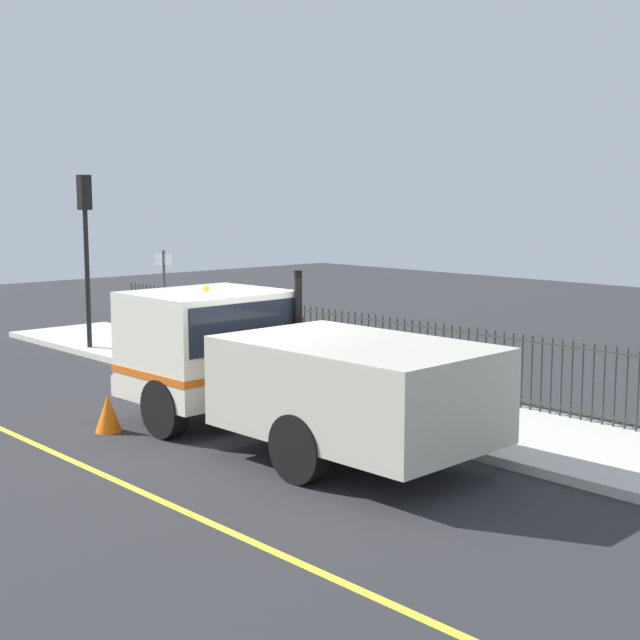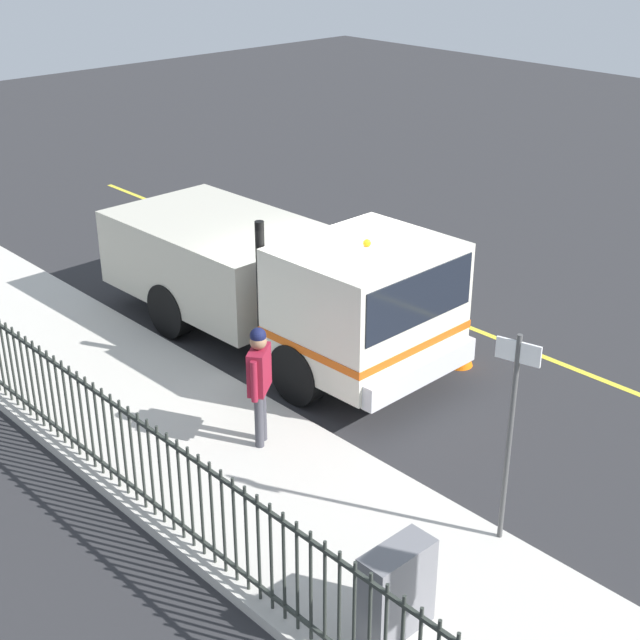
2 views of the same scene
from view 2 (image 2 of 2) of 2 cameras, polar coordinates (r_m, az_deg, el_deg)
ground_plane at (r=14.81m, az=0.09°, el=-2.74°), size 54.81×54.81×0.00m
sidewalk_slab at (r=13.18m, az=-9.50°, el=-6.54°), size 2.99×24.91×0.14m
lane_marking at (r=16.68m, az=7.23°, el=0.38°), size 0.12×22.42×0.01m
work_truck at (r=14.77m, az=-1.93°, el=2.61°), size 2.61×6.70×2.63m
worker_standing at (r=12.00m, az=-3.81°, el=-3.39°), size 0.53×0.46×1.72m
iron_fence at (r=12.25m, az=-14.86°, el=-5.67°), size 0.04×21.21×1.32m
utility_cabinet at (r=9.44m, az=4.78°, el=-16.46°), size 0.81×0.36×1.00m
traffic_cone at (r=14.81m, az=8.75°, el=-1.70°), size 0.44×0.44×0.63m
street_sign at (r=10.17m, az=11.88°, el=-5.94°), size 0.15×0.49×2.60m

